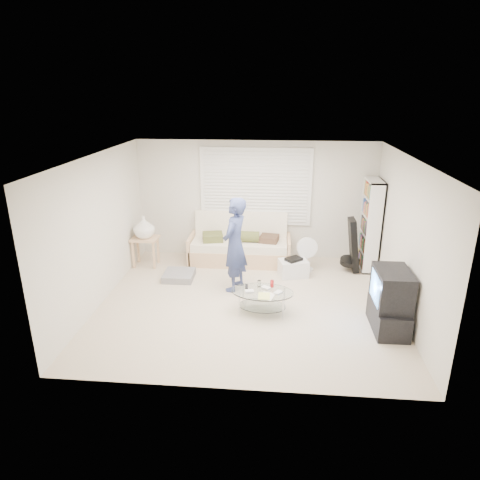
# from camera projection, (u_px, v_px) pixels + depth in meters

# --- Properties ---
(ground) EXTENTS (5.00, 5.00, 0.00)m
(ground) POSITION_uv_depth(u_px,v_px,m) (247.00, 303.00, 7.36)
(ground) COLOR #C5B499
(ground) RESTS_ON ground
(room_shell) EXTENTS (5.02, 4.52, 2.51)m
(room_shell) POSITION_uv_depth(u_px,v_px,m) (250.00, 204.00, 7.27)
(room_shell) COLOR beige
(room_shell) RESTS_ON ground
(window_blinds) EXTENTS (2.32, 0.08, 1.62)m
(window_blinds) POSITION_uv_depth(u_px,v_px,m) (256.00, 187.00, 8.91)
(window_blinds) COLOR silver
(window_blinds) RESTS_ON ground
(futon_sofa) EXTENTS (2.11, 0.85, 1.03)m
(futon_sofa) POSITION_uv_depth(u_px,v_px,m) (240.00, 246.00, 9.04)
(futon_sofa) COLOR tan
(futon_sofa) RESTS_ON ground
(grey_floor_pillow) EXTENTS (0.58, 0.58, 0.13)m
(grey_floor_pillow) POSITION_uv_depth(u_px,v_px,m) (179.00, 275.00, 8.29)
(grey_floor_pillow) COLOR slate
(grey_floor_pillow) RESTS_ON ground
(side_table) EXTENTS (0.54, 0.43, 1.06)m
(side_table) POSITION_uv_depth(u_px,v_px,m) (144.00, 229.00, 8.68)
(side_table) COLOR tan
(side_table) RESTS_ON ground
(bookshelf) EXTENTS (0.29, 0.77, 1.83)m
(bookshelf) POSITION_uv_depth(u_px,v_px,m) (370.00, 225.00, 8.54)
(bookshelf) COLOR white
(bookshelf) RESTS_ON ground
(guitar_case) EXTENTS (0.39, 0.40, 1.08)m
(guitar_case) POSITION_uv_depth(u_px,v_px,m) (352.00, 249.00, 8.51)
(guitar_case) COLOR black
(guitar_case) RESTS_ON ground
(floor_fan) EXTENTS (0.43, 0.28, 0.70)m
(floor_fan) POSITION_uv_depth(u_px,v_px,m) (307.00, 251.00, 8.57)
(floor_fan) COLOR white
(floor_fan) RESTS_ON ground
(storage_bin) EXTENTS (0.62, 0.51, 0.38)m
(storage_bin) POSITION_uv_depth(u_px,v_px,m) (293.00, 268.00, 8.38)
(storage_bin) COLOR white
(storage_bin) RESTS_ON ground
(tv_unit) EXTENTS (0.50, 0.89, 0.97)m
(tv_unit) POSITION_uv_depth(u_px,v_px,m) (390.00, 301.00, 6.43)
(tv_unit) COLOR black
(tv_unit) RESTS_ON ground
(coffee_table) EXTENTS (1.06, 0.71, 0.50)m
(coffee_table) POSITION_uv_depth(u_px,v_px,m) (263.00, 295.00, 6.97)
(coffee_table) COLOR silver
(coffee_table) RESTS_ON ground
(standing_person) EXTENTS (0.60, 0.73, 1.72)m
(standing_person) POSITION_uv_depth(u_px,v_px,m) (235.00, 245.00, 7.61)
(standing_person) COLOR navy
(standing_person) RESTS_ON ground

